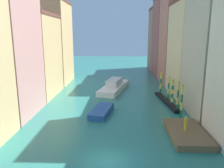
# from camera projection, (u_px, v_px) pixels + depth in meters

# --- Properties ---
(ground_plane) EXTENTS (154.00, 154.00, 0.00)m
(ground_plane) POSITION_uv_depth(u_px,v_px,m) (114.00, 92.00, 43.18)
(ground_plane) COLOR #28756B
(building_left_1) EXTENTS (7.86, 9.43, 20.05)m
(building_left_1) POSITION_uv_depth(u_px,v_px,m) (1.00, 41.00, 28.92)
(building_left_1) COLOR tan
(building_left_1) RESTS_ON ground
(building_left_2) EXTENTS (7.86, 11.02, 14.62)m
(building_left_2) POSITION_uv_depth(u_px,v_px,m) (33.00, 55.00, 39.54)
(building_left_2) COLOR #DBB77A
(building_left_2) RESTS_ON ground
(building_left_3) EXTENTS (7.86, 10.49, 18.34)m
(building_left_3) POSITION_uv_depth(u_px,v_px,m) (51.00, 43.00, 50.01)
(building_left_3) COLOR #DBB77A
(building_left_3) RESTS_ON ground
(building_right_1) EXTENTS (7.86, 9.70, 21.50)m
(building_right_1) POSITION_uv_depth(u_px,v_px,m) (223.00, 36.00, 28.75)
(building_right_1) COLOR #BCB299
(building_right_1) RESTS_ON ground
(building_right_2) EXTENTS (7.86, 11.40, 17.02)m
(building_right_2) POSITION_uv_depth(u_px,v_px,m) (195.00, 49.00, 39.50)
(building_right_2) COLOR beige
(building_right_2) RESTS_ON ground
(building_right_3) EXTENTS (7.86, 10.35, 21.75)m
(building_right_3) POSITION_uv_depth(u_px,v_px,m) (179.00, 35.00, 49.93)
(building_right_3) COLOR #C6705B
(building_right_3) RESTS_ON ground
(building_right_4) EXTENTS (7.86, 11.40, 21.18)m
(building_right_4) POSITION_uv_depth(u_px,v_px,m) (169.00, 36.00, 60.90)
(building_right_4) COLOR #B25147
(building_right_4) RESTS_ON ground
(building_right_5) EXTENTS (7.86, 9.05, 19.39)m
(building_right_5) POSITION_uv_depth(u_px,v_px,m) (162.00, 39.00, 71.11)
(building_right_5) COLOR #C6705B
(building_right_5) RESTS_ON ground
(waterfront_dock) EXTENTS (3.84, 7.17, 0.68)m
(waterfront_dock) POSITION_uv_depth(u_px,v_px,m) (187.00, 133.00, 24.18)
(waterfront_dock) COLOR brown
(waterfront_dock) RESTS_ON ground
(person_on_dock) EXTENTS (0.36, 0.36, 1.58)m
(person_on_dock) POSITION_uv_depth(u_px,v_px,m) (186.00, 123.00, 24.04)
(person_on_dock) COLOR gold
(person_on_dock) RESTS_ON waterfront_dock
(mooring_pole_0) EXTENTS (0.30, 0.30, 4.56)m
(mooring_pole_0) POSITION_uv_depth(u_px,v_px,m) (182.00, 101.00, 29.17)
(mooring_pole_0) COLOR #197247
(mooring_pole_0) RESTS_ON ground
(mooring_pole_1) EXTENTS (0.30, 0.30, 4.60)m
(mooring_pole_1) POSITION_uv_depth(u_px,v_px,m) (178.00, 96.00, 31.44)
(mooring_pole_1) COLOR #197247
(mooring_pole_1) RESTS_ON ground
(mooring_pole_2) EXTENTS (0.38, 0.38, 4.27)m
(mooring_pole_2) POSITION_uv_depth(u_px,v_px,m) (172.00, 92.00, 34.20)
(mooring_pole_2) COLOR #197247
(mooring_pole_2) RESTS_ON ground
(mooring_pole_3) EXTENTS (0.28, 0.28, 4.16)m
(mooring_pole_3) POSITION_uv_depth(u_px,v_px,m) (169.00, 88.00, 37.47)
(mooring_pole_3) COLOR #197247
(mooring_pole_3) RESTS_ON ground
(mooring_pole_4) EXTENTS (0.39, 0.39, 4.14)m
(mooring_pole_4) POSITION_uv_depth(u_px,v_px,m) (161.00, 82.00, 41.69)
(mooring_pole_4) COLOR #197247
(mooring_pole_4) RESTS_ON ground
(vaporetto_white) EXTENTS (6.26, 12.95, 2.27)m
(vaporetto_white) POSITION_uv_depth(u_px,v_px,m) (114.00, 86.00, 44.66)
(vaporetto_white) COLOR white
(vaporetto_white) RESTS_ON ground
(gondola_black) EXTENTS (2.11, 10.56, 0.51)m
(gondola_black) POSITION_uv_depth(u_px,v_px,m) (166.00, 101.00, 36.17)
(gondola_black) COLOR black
(gondola_black) RESTS_ON ground
(motorboat_0) EXTENTS (3.30, 6.35, 0.81)m
(motorboat_0) POSITION_uv_depth(u_px,v_px,m) (102.00, 111.00, 30.98)
(motorboat_0) COLOR #234C93
(motorboat_0) RESTS_ON ground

